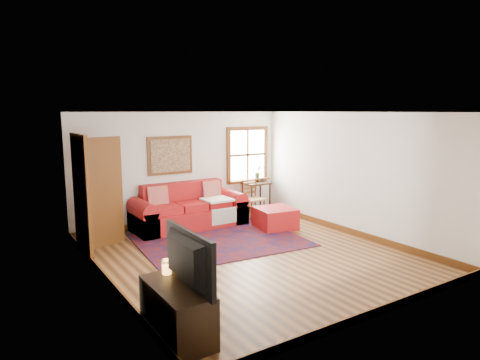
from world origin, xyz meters
TOP-DOWN VIEW (x-y plane):
  - ground at (0.00, 0.00)m, footprint 5.50×5.50m
  - room_envelope at (0.00, 0.02)m, footprint 5.04×5.54m
  - window at (1.78, 2.70)m, footprint 1.18×0.20m
  - doorway at (-2.21, 1.78)m, footprint 0.89×1.08m
  - framed_artwork at (-0.30, 2.71)m, footprint 1.05×0.07m
  - persian_rug at (-0.03, 1.05)m, footprint 3.29×2.72m
  - red_leather_sofa at (-0.10, 2.28)m, footprint 2.44×1.01m
  - red_ottoman at (1.44, 1.17)m, footprint 0.89×0.89m
  - side_table at (1.89, 2.53)m, footprint 0.65×0.48m
  - ladder_back_chair at (1.56, 2.22)m, footprint 0.44×0.42m
  - media_cabinet at (-2.24, -1.84)m, footprint 0.49×1.09m
  - television at (-2.22, -1.91)m, footprint 0.15×1.11m
  - candle_hurricane at (-2.19, -1.45)m, footprint 0.12×0.12m

SIDE VIEW (x-z plane):
  - ground at x=0.00m, z-range 0.00..0.00m
  - persian_rug at x=-0.03m, z-range 0.00..0.02m
  - red_ottoman at x=1.44m, z-range 0.00..0.45m
  - media_cabinet at x=-2.24m, z-range 0.00..0.60m
  - red_leather_sofa at x=-0.10m, z-range -0.16..0.80m
  - ladder_back_chair at x=1.56m, z-range 0.04..0.94m
  - side_table at x=1.89m, z-range 0.26..1.04m
  - candle_hurricane at x=-2.19m, z-range 0.59..0.77m
  - television at x=-2.22m, z-range 0.60..1.24m
  - doorway at x=-2.21m, z-range 0.00..2.14m
  - window at x=1.78m, z-range 0.62..2.00m
  - framed_artwork at x=-0.30m, z-range 1.13..1.98m
  - room_envelope at x=0.00m, z-range 0.39..2.91m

